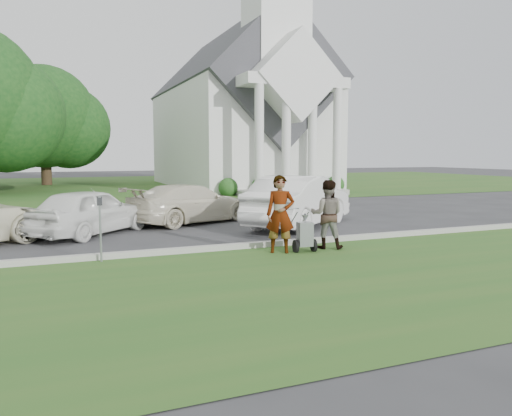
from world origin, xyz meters
TOP-DOWN VIEW (x-y plane):
  - ground at (0.00, 0.00)m, footprint 120.00×120.00m
  - grass_strip at (0.00, -3.00)m, footprint 80.00×7.00m
  - church_lawn at (0.00, 27.00)m, footprint 80.00×30.00m
  - curb at (0.00, 0.55)m, footprint 80.00×0.18m
  - church at (9.00, 23.11)m, footprint 9.19×19.00m
  - tree_back at (-4.01, 29.99)m, footprint 9.61×7.60m
  - striping_cart at (1.82, -0.39)m, footprint 0.57×1.09m
  - person_left at (1.23, -0.26)m, footprint 0.79×0.68m
  - person_right at (2.53, -0.20)m, footprint 1.04×0.98m
  - parking_meter_near at (-2.79, 0.31)m, footprint 0.10×0.09m
  - car_b at (-2.72, 4.28)m, footprint 4.00×3.97m
  - car_c at (0.64, 5.63)m, footprint 4.93×3.53m
  - car_d at (3.69, 3.48)m, footprint 4.99×4.54m

SIDE VIEW (x-z plane):
  - ground at x=0.00m, z-range 0.00..0.00m
  - grass_strip at x=0.00m, z-range 0.00..0.01m
  - church_lawn at x=0.00m, z-range 0.00..0.01m
  - curb at x=0.00m, z-range 0.00..0.15m
  - striping_cart at x=1.82m, z-range -0.07..0.91m
  - car_c at x=0.64m, z-range 0.00..1.33m
  - car_b at x=-2.72m, z-range 0.00..1.37m
  - car_d at x=3.69m, z-range 0.00..1.65m
  - person_right at x=2.53m, z-range 0.00..1.69m
  - parking_meter_near at x=-2.79m, z-range 0.19..1.64m
  - person_left at x=1.23m, z-range 0.00..1.84m
  - tree_back at x=-4.01m, z-range 0.28..9.17m
  - church at x=9.00m, z-range -6.11..17.99m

